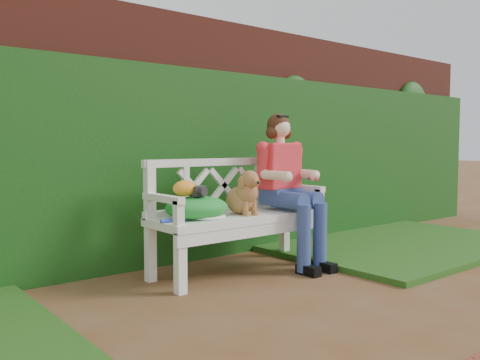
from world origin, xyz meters
TOP-DOWN VIEW (x-y plane):
  - ground at (0.00, 0.00)m, footprint 60.00×60.00m
  - brick_wall at (0.00, 1.90)m, footprint 10.00×0.30m
  - ivy_hedge at (0.00, 1.68)m, footprint 10.00×0.18m
  - grass_right at (2.40, 0.90)m, footprint 2.60×2.00m
  - garden_bench at (0.48, 1.03)m, footprint 1.60×0.66m
  - seated_woman at (0.94, 1.01)m, footprint 0.52×0.69m
  - dog at (0.46, 0.97)m, footprint 0.34×0.39m
  - tennis_racket at (0.09, 0.98)m, footprint 0.57×0.24m
  - green_bag at (0.06, 1.02)m, footprint 0.52×0.41m
  - camera_item at (0.04, 0.99)m, footprint 0.12×0.10m
  - baseball_glove at (-0.04, 1.03)m, footprint 0.20×0.15m

SIDE VIEW (x-z plane):
  - ground at x=0.00m, z-range 0.00..0.00m
  - grass_right at x=2.40m, z-range 0.00..0.05m
  - garden_bench at x=0.48m, z-range 0.00..0.48m
  - tennis_racket at x=0.09m, z-range 0.48..0.51m
  - green_bag at x=0.06m, z-range 0.48..0.65m
  - seated_woman at x=0.94m, z-range 0.00..1.22m
  - dog at x=0.46m, z-range 0.48..0.84m
  - camera_item at x=0.04m, z-range 0.65..0.73m
  - baseball_glove at x=-0.04m, z-range 0.65..0.77m
  - ivy_hedge at x=0.00m, z-range 0.00..1.70m
  - brick_wall at x=0.00m, z-range 0.00..2.20m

